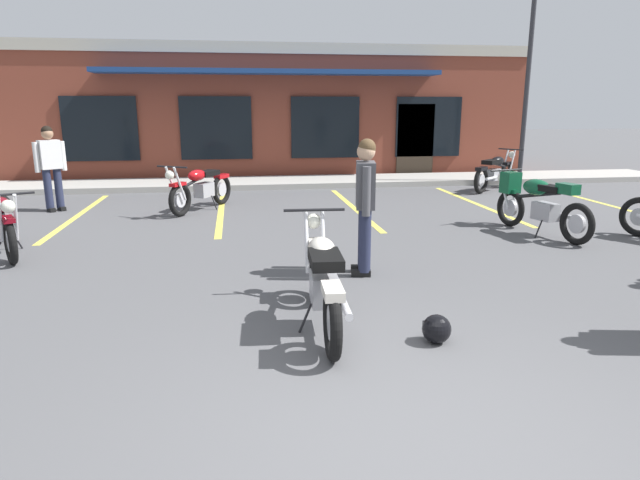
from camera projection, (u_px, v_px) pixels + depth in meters
ground_plane at (322, 272)px, 7.02m from camera, size 80.00×80.00×0.00m
sidewalk_kerb at (275, 182)px, 14.66m from camera, size 22.00×1.80×0.14m
brick_storefront_building at (265, 111)px, 18.20m from camera, size 15.20×6.92×3.73m
painted_stall_lines at (288, 209)px, 11.22m from camera, size 13.64×4.80×0.01m
motorcycle_foreground_classic at (323, 279)px, 5.22m from camera, size 0.66×2.11×0.98m
motorcycle_black_cruiser at (201, 187)px, 11.03m from camera, size 1.34×1.87×0.98m
motorcycle_silver_naked at (1, 222)px, 7.78m from camera, size 1.24×1.93×0.98m
motorcycle_blue_standard at (495, 172)px, 13.66m from camera, size 1.74×1.55×0.98m
motorcycle_green_cafe_racer at (537, 202)px, 9.01m from camera, size 0.89×2.07×0.98m
person_in_shorts_foreground at (365, 199)px, 6.71m from camera, size 0.33×0.61×1.68m
person_by_back_row at (51, 163)px, 10.85m from camera, size 0.55×0.43×1.68m
helmet_on_pavement at (436, 329)px, 4.89m from camera, size 0.26×0.26×0.26m
parking_lot_lamp_post at (532, 54)px, 13.67m from camera, size 0.24×0.76×5.12m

